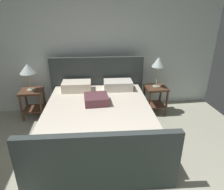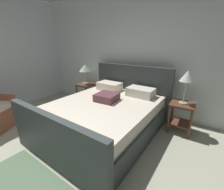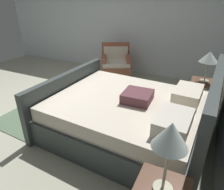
% 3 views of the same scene
% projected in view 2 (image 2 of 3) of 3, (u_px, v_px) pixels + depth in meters
% --- Properties ---
extents(wall_back, '(5.67, 0.12, 2.88)m').
position_uv_depth(wall_back, '(133.00, 54.00, 3.66)').
color(wall_back, silver).
rests_on(wall_back, ground).
extents(bed, '(2.08, 2.43, 1.21)m').
position_uv_depth(bed, '(105.00, 115.00, 2.93)').
color(bed, '#373E3E').
rests_on(bed, ground).
extents(nightstand_right, '(0.44, 0.44, 0.60)m').
position_uv_depth(nightstand_right, '(181.00, 113.00, 2.91)').
color(nightstand_right, brown).
rests_on(nightstand_right, ground).
extents(table_lamp_right, '(0.26, 0.26, 0.64)m').
position_uv_depth(table_lamp_right, '(187.00, 77.00, 2.68)').
color(table_lamp_right, '#B7B293').
rests_on(table_lamp_right, nightstand_right).
extents(nightstand_left, '(0.44, 0.44, 0.60)m').
position_uv_depth(nightstand_left, '(86.00, 90.00, 4.31)').
color(nightstand_left, brown).
rests_on(nightstand_left, ground).
extents(table_lamp_left, '(0.32, 0.32, 0.54)m').
position_uv_depth(table_lamp_left, '(85.00, 68.00, 4.11)').
color(table_lamp_left, '#B7B293').
rests_on(table_lamp_left, nightstand_left).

